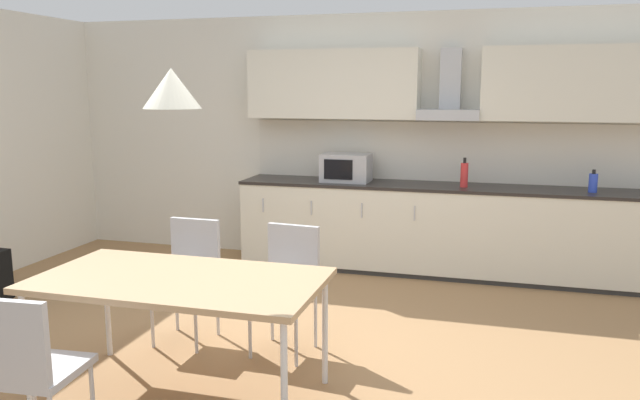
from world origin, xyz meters
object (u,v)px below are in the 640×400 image
Objects in this scene: bottle_blue at (593,183)px; dining_table at (180,284)px; microwave at (346,168)px; chair_far_left at (190,267)px; pendant_lamp at (172,88)px; chair_far_right at (288,275)px; bottle_red at (464,175)px; chair_near_left at (27,362)px.

dining_table is (-2.59, -2.91, -0.28)m from bottle_blue.
microwave reaches higher than chair_far_left.
dining_table is 1.12m from pendant_lamp.
chair_far_right reaches higher than dining_table.
chair_far_left is (-0.75, 0.00, 0.00)m from chair_far_right.
bottle_blue is 0.24× the size of chair_far_left.
bottle_blue is at bearing 35.18° from chair_far_left.
bottle_blue is 0.64× the size of pendant_lamp.
bottle_red is at bearing 63.52° from pendant_lamp.
dining_table is 0.92m from chair_far_right.
bottle_blue is at bearing 48.36° from pendant_lamp.
bottle_red is 3.26m from dining_table.
microwave and bottle_red have the same top height.
bottle_blue is 3.64m from chair_far_left.
bottle_red reaches higher than chair_far_left.
bottle_red is at bearing -180.00° from bottle_blue.
pendant_lamp reaches higher than chair_far_left.
microwave is 3.08m from pendant_lamp.
chair_near_left is at bearing -128.33° from bottle_blue.
chair_far_right is 1.00× the size of chair_near_left.
chair_near_left is 2.72× the size of pendant_lamp.
microwave reaches higher than chair_near_left.
pendant_lamp is at bearing -116.57° from dining_table.
chair_far_right is at bearing 65.22° from dining_table.
microwave is 2.20m from chair_far_right.
microwave is at bearing 73.00° from chair_far_left.
microwave is 3.00m from dining_table.
microwave is at bearing 178.63° from bottle_blue.
dining_table is at bearing 66.07° from chair_near_left.
pendant_lamp is at bearing -95.45° from microwave.
bottle_red is 2.81m from chair_far_left.
microwave is at bearing 84.55° from dining_table.
bottle_blue is 0.24× the size of chair_far_right.
bottle_blue is (2.30, -0.06, -0.05)m from microwave.
chair_far_left is at bearing -131.13° from bottle_red.
chair_far_right is at bearing 65.64° from chair_near_left.
pendant_lamp is (-0.38, -0.82, 1.27)m from chair_far_right.
chair_far_left reaches higher than dining_table.
chair_far_right is (0.38, 0.82, -0.16)m from dining_table.
chair_far_left is (-0.65, -2.14, -0.49)m from microwave.
microwave is 3.87m from chair_near_left.
bottle_blue is at bearing 0.00° from bottle_red.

